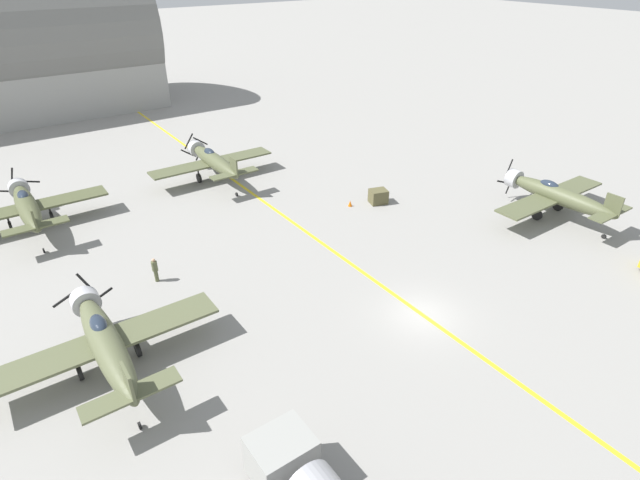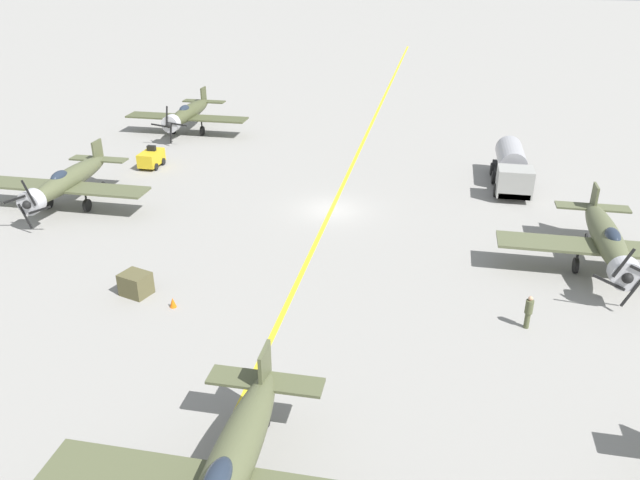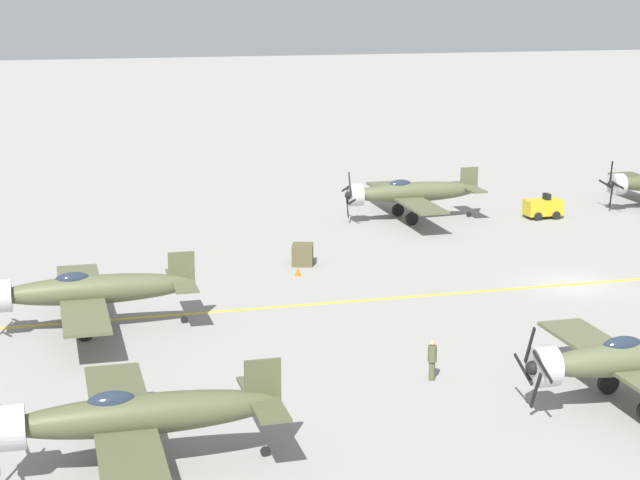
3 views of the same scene
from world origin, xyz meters
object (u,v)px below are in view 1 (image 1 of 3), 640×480
at_px(airplane_mid_left, 105,341).
at_px(traffic_cone, 350,203).
at_px(airplane_far_left, 27,206).
at_px(supply_crate_by_tanker, 378,196).
at_px(ground_crew_walking, 155,269).
at_px(airplane_far_center, 213,161).
at_px(airplane_mid_right, 556,195).

height_order(airplane_mid_left, traffic_cone, airplane_mid_left).
distance_m(airplane_far_left, supply_crate_by_tanker, 28.61).
bearing_deg(airplane_far_left, supply_crate_by_tanker, -24.26).
xyz_separation_m(ground_crew_walking, supply_crate_by_tanker, (20.21, 0.65, -0.35)).
bearing_deg(airplane_far_center, supply_crate_by_tanker, -40.46).
relative_size(airplane_far_center, supply_crate_by_tanker, 8.13).
relative_size(airplane_far_center, traffic_cone, 21.82).
relative_size(airplane_far_left, airplane_mid_right, 1.00).
bearing_deg(supply_crate_by_tanker, airplane_mid_left, -163.38).
relative_size(airplane_mid_right, supply_crate_by_tanker, 8.13).
height_order(airplane_far_left, airplane_mid_right, airplane_far_left).
bearing_deg(traffic_cone, ground_crew_walking, -175.05).
xyz_separation_m(airplane_mid_left, ground_crew_walking, (4.80, 6.81, -1.05)).
bearing_deg(airplane_mid_right, traffic_cone, 129.70).
bearing_deg(supply_crate_by_tanker, airplane_far_center, 126.49).
relative_size(airplane_far_left, supply_crate_by_tanker, 8.13).
relative_size(airplane_mid_right, airplane_mid_left, 1.00).
bearing_deg(airplane_mid_right, airplane_far_center, 121.73).
relative_size(airplane_far_center, ground_crew_walking, 6.79).
distance_m(supply_crate_by_tanker, traffic_cone, 2.63).
relative_size(airplane_far_left, ground_crew_walking, 6.79).
xyz_separation_m(airplane_far_center, supply_crate_by_tanker, (9.63, -13.02, -1.40)).
xyz_separation_m(airplane_far_center, airplane_mid_left, (-15.38, -20.48, 0.00)).
distance_m(airplane_far_left, airplane_mid_right, 42.47).
distance_m(airplane_far_center, airplane_mid_left, 25.61).
bearing_deg(airplane_mid_right, supply_crate_by_tanker, 125.82).
xyz_separation_m(airplane_mid_right, traffic_cone, (-12.56, 11.26, -1.74)).
xyz_separation_m(airplane_far_center, ground_crew_walking, (-10.58, -13.67, -1.05)).
xyz_separation_m(airplane_mid_left, traffic_cone, (22.56, 8.35, -1.74)).
distance_m(airplane_mid_left, traffic_cone, 24.11).
relative_size(airplane_far_center, airplane_mid_left, 1.00).
distance_m(airplane_far_left, ground_crew_walking, 14.16).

